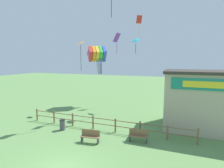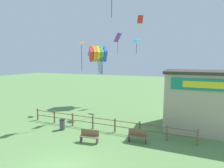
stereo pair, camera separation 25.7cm
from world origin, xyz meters
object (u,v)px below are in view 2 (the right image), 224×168
Objects in this scene: seaside_building at (207,101)px; kite_rainbow_parafoil at (98,54)px; park_bench_near_fence at (89,136)px; park_bench_by_building at (138,135)px; kite_purple_streamer at (118,39)px; kite_orange_delta at (81,45)px; kite_cyan_delta at (137,41)px; kite_red_diamond at (140,21)px; trash_bin at (62,125)px.

kite_rainbow_parafoil reaches higher than seaside_building.
park_bench_near_fence is 13.12m from kite_rainbow_parafoil.
seaside_building is 4.98× the size of park_bench_by_building.
kite_purple_streamer is at bearing 149.00° from seaside_building.
kite_purple_streamer is at bearing 57.37° from kite_orange_delta.
kite_cyan_delta is at bearing 30.91° from kite_orange_delta.
kite_red_diamond is at bearing 33.73° from kite_rainbow_parafoil.
kite_rainbow_parafoil reaches higher than park_bench_near_fence.
park_bench_by_building is 0.38× the size of kite_rainbow_parafoil.
kite_purple_streamer is at bearing 116.78° from park_bench_by_building.
kite_orange_delta is (-2.93, -4.57, -1.07)m from kite_purple_streamer.
seaside_building is 3.69× the size of kite_cyan_delta.
kite_purple_streamer reaches higher than park_bench_near_fence.
kite_purple_streamer reaches higher than seaside_building.
seaside_building is at bearing 21.31° from trash_bin.
park_bench_by_building is 14.56m from kite_purple_streamer.
kite_red_diamond is at bearing 49.36° from kite_orange_delta.
kite_orange_delta is at bearing 123.98° from park_bench_near_fence.
seaside_building is 14.20m from kite_rainbow_parafoil.
park_bench_near_fence is at bearing -94.17° from kite_cyan_delta.
kite_purple_streamer is (-5.36, 10.62, 8.39)m from park_bench_by_building.
kite_red_diamond is 0.98× the size of kite_purple_streamer.
trash_bin is at bearing -158.69° from seaside_building.
park_bench_by_building is (-4.98, -4.41, -2.10)m from seaside_building.
seaside_building is 7.75× the size of trash_bin.
trash_bin is at bearing -96.83° from kite_purple_streamer.
kite_red_diamond reaches higher than kite_cyan_delta.
seaside_building is at bearing -31.00° from kite_purple_streamer.
kite_orange_delta reaches higher than seaside_building.
park_bench_by_building is 0.52× the size of kite_red_diamond.
trash_bin is 0.33× the size of kite_purple_streamer.
trash_bin is 17.12m from kite_red_diamond.
kite_red_diamond is 1.41× the size of kite_cyan_delta.
kite_red_diamond is 0.78× the size of kite_orange_delta.
kite_rainbow_parafoil is 3.36m from kite_orange_delta.
kite_purple_streamer is at bearing -144.27° from kite_red_diamond.
kite_cyan_delta reaches higher than seaside_building.
kite_orange_delta is (-0.61, -3.16, 0.94)m from kite_rainbow_parafoil.
seaside_building reaches higher than park_bench_by_building.
kite_orange_delta is (-1.64, 6.18, 7.35)m from trash_bin.
kite_orange_delta is at bearing 143.88° from park_bench_by_building.
park_bench_by_building reaches higher than trash_bin.
trash_bin is (-3.36, 1.24, -0.03)m from park_bench_near_fence.
kite_red_diamond reaches higher than kite_orange_delta.
kite_rainbow_parafoil is at bearing -146.27° from kite_red_diamond.
park_bench_near_fence is 11.56m from kite_orange_delta.
kite_red_diamond is at bearing 87.80° from park_bench_near_fence.
kite_cyan_delta reaches higher than trash_bin.
kite_red_diamond is at bearing 35.73° from kite_purple_streamer.
kite_purple_streamer is (-2.61, -1.88, -2.46)m from kite_red_diamond.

